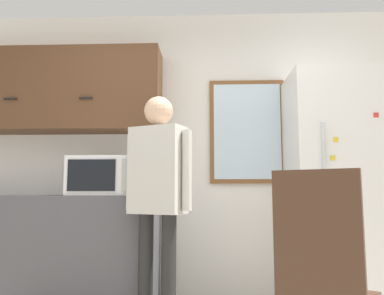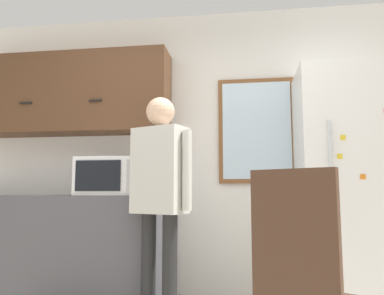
# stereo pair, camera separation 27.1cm
# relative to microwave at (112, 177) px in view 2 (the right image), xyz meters

# --- Properties ---
(back_wall) EXTENTS (6.00, 0.06, 2.70)m
(back_wall) POSITION_rel_microwave_xyz_m (0.68, 0.45, 0.28)
(back_wall) COLOR white
(back_wall) RESTS_ON ground_plane
(counter) EXTENTS (1.95, 0.65, 0.91)m
(counter) POSITION_rel_microwave_xyz_m (-0.54, 0.10, -0.62)
(counter) COLOR #4C4C51
(counter) RESTS_ON ground_plane
(upper_cabinets) EXTENTS (1.95, 0.37, 0.77)m
(upper_cabinets) POSITION_rel_microwave_xyz_m (-0.54, 0.25, 0.81)
(upper_cabinets) COLOR #51331E
(microwave) EXTENTS (0.55, 0.41, 0.32)m
(microwave) POSITION_rel_microwave_xyz_m (0.00, 0.00, 0.00)
(microwave) COLOR white
(microwave) RESTS_ON counter
(person) EXTENTS (0.51, 0.36, 1.66)m
(person) POSITION_rel_microwave_xyz_m (0.50, -0.35, -0.06)
(person) COLOR black
(person) RESTS_ON ground_plane
(refrigerator) EXTENTS (0.81, 0.69, 1.95)m
(refrigerator) POSITION_rel_microwave_xyz_m (1.98, 0.09, -0.10)
(refrigerator) COLOR white
(refrigerator) RESTS_ON ground_plane
(chair) EXTENTS (0.54, 0.54, 1.04)m
(chair) POSITION_rel_microwave_xyz_m (1.38, -1.41, -0.52)
(chair) COLOR #472D1E
(chair) RESTS_ON ground_plane
(window) EXTENTS (0.71, 0.05, 0.99)m
(window) POSITION_rel_microwave_xyz_m (1.25, 0.41, 0.44)
(window) COLOR brown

